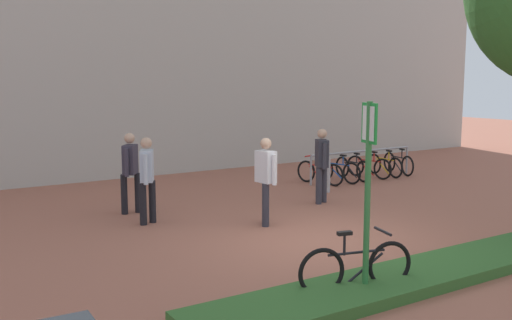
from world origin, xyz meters
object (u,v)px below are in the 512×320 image
(bollard_steel, at_px, (327,175))
(person_shirt_blue, at_px, (266,176))
(person_suited_dark, at_px, (130,168))
(person_suited_navy, at_px, (322,161))
(person_casual_tan, at_px, (147,175))
(parking_sign_post, at_px, (368,171))
(bike_rack_cluster, at_px, (361,167))
(bike_at_sign, at_px, (356,267))

(bollard_steel, relative_size, person_shirt_blue, 0.52)
(bollard_steel, xyz_separation_m, person_suited_dark, (-5.01, 0.41, 0.53))
(bollard_steel, xyz_separation_m, person_suited_navy, (-0.95, -0.95, 0.53))
(person_suited_dark, bearing_deg, bollard_steel, -4.72)
(person_casual_tan, bearing_deg, parking_sign_post, -79.57)
(person_suited_dark, bearing_deg, bike_rack_cluster, 4.84)
(bike_at_sign, height_order, bike_rack_cluster, bike_at_sign)
(bike_rack_cluster, xyz_separation_m, person_suited_dark, (-7.10, -0.60, 0.64))
(person_shirt_blue, xyz_separation_m, person_suited_dark, (-1.86, 2.38, 0.00))
(parking_sign_post, distance_m, bike_at_sign, 1.33)
(parking_sign_post, height_order, bollard_steel, parking_sign_post)
(person_suited_dark, xyz_separation_m, person_casual_tan, (-0.05, -1.05, 0.00))
(parking_sign_post, distance_m, bike_rack_cluster, 9.32)
(bike_at_sign, relative_size, person_casual_tan, 0.96)
(bike_at_sign, height_order, person_suited_dark, person_suited_dark)
(person_casual_tan, bearing_deg, bike_rack_cluster, 12.97)
(parking_sign_post, distance_m, person_suited_dark, 6.33)
(person_shirt_blue, bearing_deg, person_suited_navy, 24.74)
(parking_sign_post, height_order, person_suited_navy, parking_sign_post)
(bike_at_sign, bearing_deg, person_suited_dark, 98.20)
(bollard_steel, height_order, person_shirt_blue, person_shirt_blue)
(person_shirt_blue, bearing_deg, bike_at_sign, -104.84)
(bollard_steel, bearing_deg, bike_rack_cluster, 25.94)
(bike_at_sign, xyz_separation_m, person_casual_tan, (-0.93, 5.04, 0.63))
(person_suited_navy, relative_size, person_suited_dark, 1.00)
(person_suited_navy, distance_m, person_shirt_blue, 2.43)
(person_suited_dark, bearing_deg, person_casual_tan, -92.73)
(parking_sign_post, relative_size, bollard_steel, 2.85)
(parking_sign_post, relative_size, person_shirt_blue, 1.49)
(person_suited_dark, bearing_deg, bike_at_sign, -81.80)
(parking_sign_post, relative_size, person_suited_dark, 1.49)
(person_suited_navy, bearing_deg, person_casual_tan, 175.51)
(person_suited_dark, height_order, person_casual_tan, same)
(bike_at_sign, bearing_deg, person_suited_navy, 55.94)
(bike_at_sign, xyz_separation_m, bollard_steel, (4.14, 5.67, 0.10))
(person_suited_navy, bearing_deg, bike_at_sign, -124.06)
(bike_at_sign, xyz_separation_m, person_suited_dark, (-0.88, 6.08, 0.63))
(parking_sign_post, height_order, bike_rack_cluster, parking_sign_post)
(bike_at_sign, height_order, person_shirt_blue, person_shirt_blue)
(person_suited_navy, xyz_separation_m, person_casual_tan, (-4.11, 0.32, 0.00))
(bike_rack_cluster, xyz_separation_m, person_casual_tan, (-7.15, -1.65, 0.64))
(bollard_steel, bearing_deg, person_suited_dark, 175.28)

